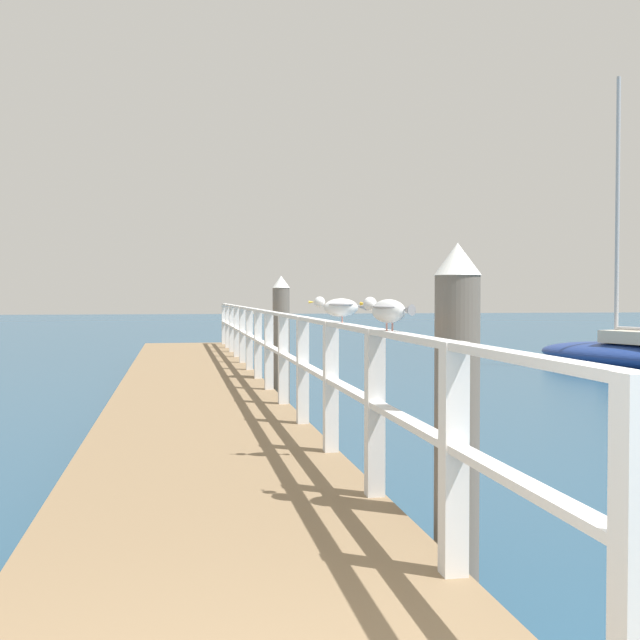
{
  "coord_description": "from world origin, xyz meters",
  "views": [
    {
      "loc": [
        -0.28,
        -1.45,
        1.8
      ],
      "look_at": [
        1.87,
        11.0,
        1.43
      ],
      "focal_mm": 47.12,
      "sensor_mm": 36.0,
      "label": 1
    }
  ],
  "objects_px": {
    "dock_piling_far": "(281,339)",
    "boat_3": "(626,353)",
    "seagull_background": "(340,306)",
    "seagull_foreground": "(388,310)",
    "dock_piling_near": "(457,413)"
  },
  "relations": [
    {
      "from": "dock_piling_far",
      "to": "seagull_foreground",
      "type": "relative_size",
      "value": 4.84
    },
    {
      "from": "boat_3",
      "to": "seagull_foreground",
      "type": "bearing_deg",
      "value": -140.81
    },
    {
      "from": "dock_piling_near",
      "to": "boat_3",
      "type": "xyz_separation_m",
      "value": [
        8.98,
        13.65,
        -0.67
      ]
    },
    {
      "from": "seagull_background",
      "to": "boat_3",
      "type": "xyz_separation_m",
      "value": [
        9.37,
        11.87,
        -1.31
      ]
    },
    {
      "from": "dock_piling_far",
      "to": "seagull_foreground",
      "type": "height_order",
      "value": "dock_piling_far"
    },
    {
      "from": "seagull_foreground",
      "to": "boat_3",
      "type": "relative_size",
      "value": 0.06
    },
    {
      "from": "dock_piling_near",
      "to": "boat_3",
      "type": "height_order",
      "value": "boat_3"
    },
    {
      "from": "dock_piling_far",
      "to": "boat_3",
      "type": "xyz_separation_m",
      "value": [
        8.98,
        4.88,
        -0.67
      ]
    },
    {
      "from": "dock_piling_far",
      "to": "boat_3",
      "type": "bearing_deg",
      "value": 28.5
    },
    {
      "from": "dock_piling_far",
      "to": "seagull_background",
      "type": "xyz_separation_m",
      "value": [
        -0.39,
        -7.0,
        0.64
      ]
    },
    {
      "from": "dock_piling_far",
      "to": "boat_3",
      "type": "relative_size",
      "value": 0.3
    },
    {
      "from": "seagull_foreground",
      "to": "boat_3",
      "type": "xyz_separation_m",
      "value": [
        9.36,
        13.42,
        -1.31
      ]
    },
    {
      "from": "dock_piling_near",
      "to": "seagull_foreground",
      "type": "bearing_deg",
      "value": 149.03
    },
    {
      "from": "seagull_background",
      "to": "boat_3",
      "type": "bearing_deg",
      "value": -28.12
    },
    {
      "from": "dock_piling_far",
      "to": "seagull_background",
      "type": "distance_m",
      "value": 7.04
    }
  ]
}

